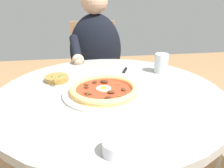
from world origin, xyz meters
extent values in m
cylinder|color=#999993|center=(0.00, 0.00, 0.70)|extent=(0.95, 0.95, 0.03)
cylinder|color=gray|center=(0.00, 0.00, 0.35)|extent=(0.12, 0.12, 0.66)
cylinder|color=white|center=(0.03, 0.02, 0.72)|extent=(0.34, 0.34, 0.01)
cylinder|color=#E0B26B|center=(0.03, 0.02, 0.72)|extent=(0.28, 0.28, 0.01)
torus|color=#E0B26B|center=(0.03, 0.02, 0.73)|extent=(0.28, 0.28, 0.03)
cylinder|color=red|center=(0.03, 0.02, 0.73)|extent=(0.26, 0.26, 0.00)
cylinder|color=white|center=(0.03, 0.02, 0.73)|extent=(0.06, 0.06, 0.00)
ellipsoid|color=yellow|center=(0.03, 0.02, 0.73)|extent=(0.03, 0.03, 0.02)
ellipsoid|color=#3D2314|center=(0.10, 0.00, 0.73)|extent=(0.03, 0.02, 0.01)
ellipsoid|color=#3D2314|center=(0.02, 0.11, 0.73)|extent=(0.02, 0.03, 0.01)
ellipsoid|color=#3D2314|center=(0.06, -0.05, 0.73)|extent=(0.03, 0.03, 0.01)
ellipsoid|color=#4C2D19|center=(-0.05, 0.05, 0.74)|extent=(0.02, 0.03, 0.01)
ellipsoid|color=#3D2314|center=(0.02, -0.05, 0.74)|extent=(0.04, 0.04, 0.01)
ellipsoid|color=#4C2D19|center=(0.01, 0.07, 0.74)|extent=(0.03, 0.03, 0.01)
ellipsoid|color=brown|center=(0.09, 0.06, 0.74)|extent=(0.04, 0.03, 0.01)
ellipsoid|color=#4C2D19|center=(0.10, -0.03, 0.73)|extent=(0.03, 0.03, 0.01)
ellipsoid|color=#3D2314|center=(0.02, 0.12, 0.74)|extent=(0.04, 0.04, 0.01)
ellipsoid|color=#2D6B28|center=(-0.02, 0.10, 0.73)|extent=(0.01, 0.01, 0.00)
ellipsoid|color=#2D6B28|center=(-0.04, -0.02, 0.73)|extent=(0.01, 0.01, 0.00)
ellipsoid|color=#2D6B28|center=(0.10, 0.07, 0.73)|extent=(0.01, 0.01, 0.00)
cylinder|color=silver|center=(-0.29, -0.19, 0.76)|extent=(0.07, 0.07, 0.10)
cylinder|color=silver|center=(-0.29, -0.19, 0.72)|extent=(0.06, 0.06, 0.02)
cube|color=silver|center=(-0.15, -0.33, 0.71)|extent=(0.06, 0.11, 0.00)
cube|color=black|center=(-0.11, -0.24, 0.71)|extent=(0.04, 0.07, 0.01)
cylinder|color=white|center=(0.04, 0.39, 0.73)|extent=(0.07, 0.07, 0.04)
cylinder|color=olive|center=(0.04, 0.39, 0.74)|extent=(0.06, 0.06, 0.01)
cylinder|color=olive|center=(0.23, -0.15, 0.72)|extent=(0.11, 0.11, 0.02)
torus|color=olive|center=(0.23, -0.09, 0.74)|extent=(0.01, 0.03, 0.03)
ellipsoid|color=#516B2D|center=(0.25, -0.14, 0.73)|extent=(0.02, 0.02, 0.02)
ellipsoid|color=#516B2D|center=(0.20, -0.16, 0.73)|extent=(0.02, 0.02, 0.02)
ellipsoid|color=#516B2D|center=(0.21, -0.14, 0.73)|extent=(0.02, 0.02, 0.02)
cube|color=#282833|center=(0.00, -0.72, 0.23)|extent=(0.34, 0.28, 0.45)
ellipsoid|color=black|center=(0.00, -0.72, 0.71)|extent=(0.36, 0.22, 0.51)
sphere|color=tan|center=(0.00, -0.72, 1.04)|extent=(0.18, 0.18, 0.18)
cylinder|color=black|center=(0.14, -0.51, 0.77)|extent=(0.08, 0.27, 0.14)
sphere|color=tan|center=(0.13, -0.41, 0.73)|extent=(0.07, 0.07, 0.07)
cube|color=#957050|center=(0.00, -0.77, 0.44)|extent=(0.40, 0.40, 0.02)
cube|color=#957050|center=(0.00, -0.95, 0.67)|extent=(0.36, 0.02, 0.43)
cylinder|color=#8E6B4C|center=(0.18, -0.59, 0.22)|extent=(0.02, 0.02, 0.43)
cylinder|color=#8E6B4C|center=(-0.18, -0.59, 0.22)|extent=(0.02, 0.02, 0.43)
cylinder|color=#8E6B4C|center=(0.18, -0.94, 0.22)|extent=(0.02, 0.02, 0.43)
cylinder|color=#8E6B4C|center=(-0.18, -0.94, 0.22)|extent=(0.02, 0.02, 0.43)
cylinder|color=#B7B2A8|center=(-0.69, -0.12, 0.23)|extent=(0.02, 0.02, 0.47)
camera|label=1|loc=(0.12, 0.85, 1.10)|focal=36.11mm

